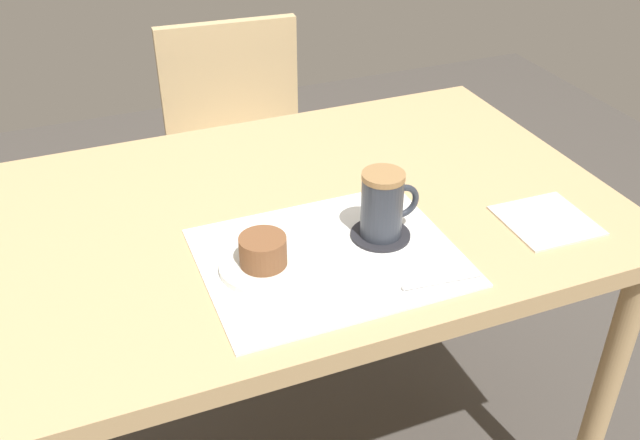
{
  "coord_description": "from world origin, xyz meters",
  "views": [
    {
      "loc": [
        -0.31,
        -1.04,
        1.43
      ],
      "look_at": [
        0.06,
        -0.13,
        0.79
      ],
      "focal_mm": 40.0,
      "sensor_mm": 36.0,
      "label": 1
    }
  ],
  "objects_px": {
    "dining_table": "(265,250)",
    "pastry_plate": "(264,266)",
    "pastry": "(263,251)",
    "wooden_chair": "(244,163)",
    "coffee_mug": "(383,204)"
  },
  "relations": [
    {
      "from": "dining_table",
      "to": "wooden_chair",
      "type": "bearing_deg",
      "value": 77.48
    },
    {
      "from": "dining_table",
      "to": "coffee_mug",
      "type": "bearing_deg",
      "value": -42.08
    },
    {
      "from": "dining_table",
      "to": "pastry_plate",
      "type": "height_order",
      "value": "pastry_plate"
    },
    {
      "from": "wooden_chair",
      "to": "coffee_mug",
      "type": "xyz_separation_m",
      "value": [
        0.01,
        -0.83,
        0.34
      ]
    },
    {
      "from": "dining_table",
      "to": "pastry",
      "type": "xyz_separation_m",
      "value": [
        -0.05,
        -0.16,
        0.12
      ]
    },
    {
      "from": "pastry_plate",
      "to": "coffee_mug",
      "type": "xyz_separation_m",
      "value": [
        0.22,
        0.02,
        0.06
      ]
    },
    {
      "from": "wooden_chair",
      "to": "coffee_mug",
      "type": "bearing_deg",
      "value": 94.69
    },
    {
      "from": "pastry_plate",
      "to": "pastry",
      "type": "relative_size",
      "value": 1.89
    },
    {
      "from": "pastry_plate",
      "to": "coffee_mug",
      "type": "bearing_deg",
      "value": 4.21
    },
    {
      "from": "pastry",
      "to": "wooden_chair",
      "type": "bearing_deg",
      "value": 76.47
    },
    {
      "from": "pastry_plate",
      "to": "pastry",
      "type": "xyz_separation_m",
      "value": [
        0.0,
        0.0,
        0.03
      ]
    },
    {
      "from": "wooden_chair",
      "to": "pastry_plate",
      "type": "height_order",
      "value": "wooden_chair"
    },
    {
      "from": "wooden_chair",
      "to": "pastry_plate",
      "type": "xyz_separation_m",
      "value": [
        -0.2,
        -0.84,
        0.28
      ]
    },
    {
      "from": "dining_table",
      "to": "pastry",
      "type": "relative_size",
      "value": 17.09
    },
    {
      "from": "pastry",
      "to": "coffee_mug",
      "type": "height_order",
      "value": "coffee_mug"
    }
  ]
}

